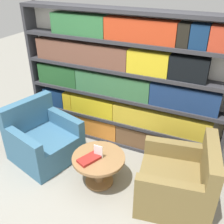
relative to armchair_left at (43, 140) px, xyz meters
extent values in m
plane|color=gray|center=(0.89, -0.47, -0.29)|extent=(14.00, 14.00, 0.00)
cube|color=silver|center=(0.89, 0.96, 0.76)|extent=(3.12, 0.05, 2.09)
cube|color=#333338|center=(-0.64, 0.83, 0.76)|extent=(0.05, 0.30, 2.09)
cube|color=#333338|center=(0.89, 0.83, -0.26)|extent=(3.02, 0.30, 0.05)
cube|color=#333338|center=(0.89, 0.83, 0.13)|extent=(3.02, 0.30, 0.05)
cube|color=#333338|center=(0.89, 0.83, 0.55)|extent=(3.02, 0.30, 0.05)
cube|color=#333338|center=(0.89, 0.83, 0.97)|extent=(3.02, 0.30, 0.05)
cube|color=#333338|center=(0.89, 0.83, 1.39)|extent=(3.02, 0.30, 0.05)
cube|color=#333338|center=(0.89, 0.83, 1.78)|extent=(3.02, 0.30, 0.05)
cube|color=#195524|center=(-0.33, 0.81, -0.08)|extent=(0.38, 0.20, 0.32)
cube|color=orange|center=(0.37, 0.81, -0.08)|extent=(0.99, 0.20, 0.32)
cube|color=brown|center=(1.47, 0.81, -0.08)|extent=(1.19, 0.20, 0.32)
cube|color=navy|center=(-0.30, 0.81, 0.30)|extent=(0.39, 0.20, 0.29)
cube|color=gold|center=(-0.02, 0.81, 0.30)|extent=(0.15, 0.20, 0.29)
cube|color=gold|center=(0.44, 0.81, 0.30)|extent=(0.75, 0.20, 0.29)
cube|color=gold|center=(1.54, 0.81, 0.30)|extent=(1.45, 0.20, 0.29)
cube|color=#235528|center=(-0.18, 0.81, 0.73)|extent=(0.71, 0.20, 0.32)
cube|color=#376D42|center=(0.78, 0.81, 0.73)|extent=(1.18, 0.20, 0.32)
cube|color=navy|center=(1.83, 0.81, 0.73)|extent=(0.92, 0.20, 0.32)
cube|color=brown|center=(0.26, 0.81, 1.15)|extent=(1.50, 0.20, 0.31)
cube|color=gold|center=(1.30, 0.81, 1.15)|extent=(0.56, 0.20, 0.31)
cube|color=black|center=(1.84, 0.81, 1.15)|extent=(0.48, 0.20, 0.31)
cube|color=#2F6B3A|center=(0.26, 0.81, 1.56)|extent=(0.84, 0.20, 0.29)
cube|color=#BF3A1A|center=(1.16, 0.81, 1.56)|extent=(0.96, 0.20, 0.29)
cube|color=black|center=(1.72, 0.81, 1.56)|extent=(0.14, 0.20, 0.29)
cube|color=navy|center=(1.91, 0.81, 1.56)|extent=(0.21, 0.20, 0.29)
cube|color=#BC3B23|center=(2.16, 0.81, 1.56)|extent=(0.29, 0.20, 0.29)
cube|color=#386684|center=(0.04, -0.01, -0.09)|extent=(1.05, 1.05, 0.39)
cube|color=#386684|center=(-0.30, 0.08, 0.33)|extent=(0.36, 0.86, 0.46)
cube|color=#386684|center=(0.02, -0.38, 0.21)|extent=(0.72, 0.30, 0.22)
cube|color=#386684|center=(0.21, 0.32, 0.21)|extent=(0.72, 0.30, 0.22)
cube|color=olive|center=(1.98, -0.01, -0.09)|extent=(0.99, 0.98, 0.39)
cube|color=olive|center=(2.33, 0.05, 0.33)|extent=(0.28, 0.86, 0.46)
cube|color=olive|center=(1.85, 0.34, 0.21)|extent=(0.72, 0.24, 0.22)
cube|color=olive|center=(1.97, -0.38, 0.21)|extent=(0.72, 0.24, 0.22)
cylinder|color=olive|center=(1.01, -0.14, -0.09)|extent=(0.12, 0.12, 0.39)
cylinder|color=olive|center=(1.01, -0.14, -0.27)|extent=(0.38, 0.38, 0.03)
cylinder|color=olive|center=(1.01, -0.14, 0.12)|extent=(0.69, 0.69, 0.04)
cube|color=black|center=(1.01, -0.14, 0.15)|extent=(0.07, 0.06, 0.01)
cube|color=white|center=(1.01, -0.14, 0.23)|extent=(0.12, 0.01, 0.17)
cube|color=maroon|center=(0.94, -0.25, 0.16)|extent=(0.26, 0.32, 0.04)
camera|label=1|loc=(2.28, -2.45, 2.30)|focal=42.00mm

